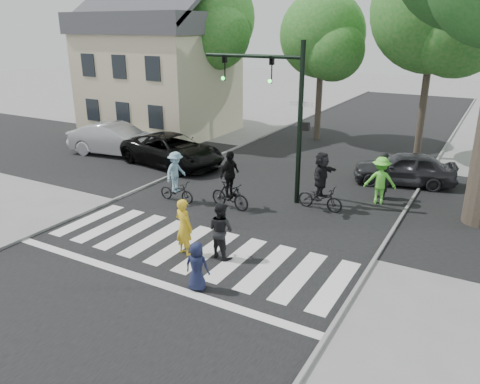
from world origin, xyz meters
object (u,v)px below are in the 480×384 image
object	(u,v)px
pedestrian_woman	(184,227)
car_grey	(404,168)
traffic_signal	(279,99)
cyclist_left	(176,180)
car_suv	(172,150)
pedestrian_child	(197,266)
cyclist_mid	(230,185)
cyclist_right	(321,184)
pedestrian_adult	(221,230)
car_silver	(116,139)

from	to	relation	value
pedestrian_woman	car_grey	bearing A→B (deg)	-100.14
traffic_signal	cyclist_left	size ratio (longest dim) A/B	3.02
pedestrian_woman	car_suv	bearing A→B (deg)	-37.51
car_grey	pedestrian_child	bearing A→B (deg)	-28.33
pedestrian_woman	cyclist_mid	distance (m)	3.95
cyclist_left	cyclist_mid	world-z (taller)	cyclist_mid
cyclist_left	cyclist_mid	bearing A→B (deg)	10.28
cyclist_mid	cyclist_right	world-z (taller)	cyclist_right
traffic_signal	pedestrian_adult	bearing A→B (deg)	-82.73
cyclist_mid	traffic_signal	bearing A→B (deg)	58.36
pedestrian_woman	car_grey	xyz separation A→B (m)	(4.30, 10.00, -0.16)
traffic_signal	pedestrian_child	distance (m)	7.88
cyclist_mid	car_silver	xyz separation A→B (m)	(-9.12, 3.67, -0.06)
traffic_signal	car_silver	bearing A→B (deg)	169.46
cyclist_left	car_silver	size ratio (longest dim) A/B	0.39
cyclist_left	car_silver	bearing A→B (deg)	149.71
pedestrian_child	cyclist_left	bearing A→B (deg)	-59.97
cyclist_left	cyclist_right	distance (m)	5.48
cyclist_right	car_grey	bearing A→B (deg)	65.69
traffic_signal	car_silver	size ratio (longest dim) A/B	1.18
pedestrian_adult	car_grey	bearing A→B (deg)	-96.71
pedestrian_child	car_grey	distance (m)	11.80
pedestrian_woman	car_grey	world-z (taller)	pedestrian_woman
car_silver	traffic_signal	bearing A→B (deg)	-108.77
traffic_signal	car_suv	size ratio (longest dim) A/B	1.09
pedestrian_woman	car_suv	xyz separation A→B (m)	(-6.10, 7.44, -0.11)
pedestrian_adult	car_silver	world-z (taller)	pedestrian_adult
traffic_signal	cyclist_mid	distance (m)	3.65
car_silver	cyclist_right	bearing A→B (deg)	-108.27
traffic_signal	car_grey	world-z (taller)	traffic_signal
pedestrian_woman	cyclist_left	xyz separation A→B (m)	(-2.90, 3.49, -0.02)
cyclist_right	car_grey	distance (m)	5.04
pedestrian_child	cyclist_left	size ratio (longest dim) A/B	0.66
pedestrian_adult	car_grey	xyz separation A→B (m)	(3.28, 9.61, -0.14)
car_grey	car_suv	bearing A→B (deg)	-90.50
pedestrian_child	cyclist_right	bearing A→B (deg)	-107.84
car_suv	car_grey	size ratio (longest dim) A/B	1.31
traffic_signal	car_grey	bearing A→B (deg)	47.79
cyclist_left	car_silver	world-z (taller)	cyclist_left
cyclist_right	car_suv	distance (m)	8.57
pedestrian_child	traffic_signal	bearing A→B (deg)	-92.60
pedestrian_woman	cyclist_left	world-z (taller)	cyclist_left
pedestrian_child	pedestrian_woman	bearing A→B (deg)	-56.34
pedestrian_woman	car_silver	xyz separation A→B (m)	(-9.86, 7.55, -0.04)
cyclist_right	car_grey	size ratio (longest dim) A/B	0.53
cyclist_left	car_suv	world-z (taller)	cyclist_left
pedestrian_woman	cyclist_right	bearing A→B (deg)	-99.24
cyclist_left	cyclist_right	bearing A→B (deg)	20.59
cyclist_left	cyclist_right	xyz separation A→B (m)	(5.13, 1.93, 0.12)
car_suv	car_silver	bearing A→B (deg)	97.86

